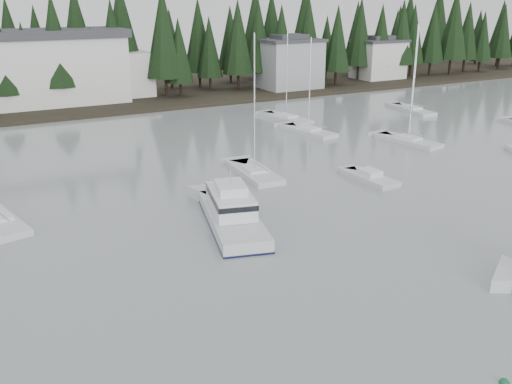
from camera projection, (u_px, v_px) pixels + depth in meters
far_shore_land at (61, 91)px, 101.68m from camera, size 240.00×54.00×1.00m
conifer_treeline at (74, 100)px, 92.55m from camera, size 200.00×22.00×20.00m
house_east_a at (289, 63)px, 100.60m from camera, size 10.60×8.48×9.25m
house_east_b at (379, 58)px, 112.37m from camera, size 9.54×7.42×8.25m
harbor_inn at (55, 68)px, 86.29m from camera, size 29.50×11.50×10.90m
cabin_cruiser_center at (232, 215)px, 42.25m from camera, size 6.23×11.64×4.78m
sailboat_1 at (308, 132)px, 70.61m from camera, size 3.63×8.56×12.07m
sailboat_3 at (408, 142)px, 65.89m from camera, size 3.57×8.39×13.79m
sailboat_5 at (286, 119)px, 77.99m from camera, size 3.56×9.07×13.53m
sailboat_7 at (412, 111)px, 83.81m from camera, size 3.75×9.29×12.47m
sailboat_8 at (255, 174)px, 54.16m from camera, size 3.53×8.36×13.60m
runabout_1 at (369, 179)px, 52.49m from camera, size 2.29×6.14×1.42m
mooring_buoy_green at (504, 383)px, 25.07m from camera, size 0.47×0.47×0.47m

